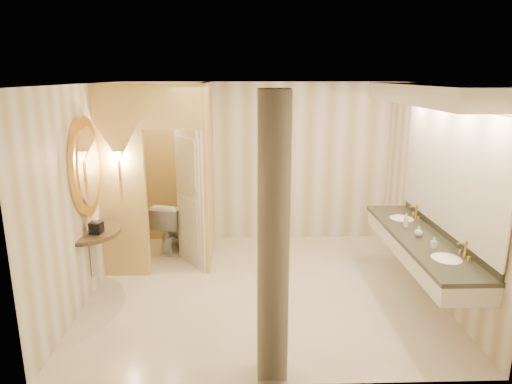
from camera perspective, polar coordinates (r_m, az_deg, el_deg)
floor at (r=6.33m, az=0.81°, el=-11.90°), size 4.50×4.50×0.00m
ceiling at (r=5.67m, az=0.90°, el=13.36°), size 4.50×4.50×0.00m
wall_back at (r=7.80m, az=0.19°, el=3.68°), size 4.50×0.02×2.70m
wall_front at (r=3.95m, az=2.16°, el=-7.20°), size 4.50×0.02×2.70m
wall_left at (r=6.18m, az=-20.49°, el=-0.13°), size 0.02×4.00×2.70m
wall_right at (r=6.36m, az=21.54°, el=0.18°), size 0.02×4.00×2.70m
toilet_closet at (r=6.83m, az=-9.04°, el=2.25°), size 1.50×1.55×2.70m
wall_sconce at (r=6.41m, az=-16.83°, el=4.16°), size 0.14×0.14×0.42m
vanity at (r=5.84m, az=20.86°, el=1.86°), size 0.75×2.84×2.09m
console_shelf at (r=6.12m, az=-20.29°, el=-0.32°), size 0.97×0.97×1.93m
pillar at (r=4.14m, az=2.09°, el=-6.18°), size 0.28×0.28×2.70m
tissue_box at (r=6.08m, az=-19.34°, el=-4.21°), size 0.17×0.17×0.15m
toilet at (r=7.62m, az=-10.30°, el=-4.15°), size 0.66×0.90×0.82m
soap_bottle_a at (r=5.64m, az=21.35°, el=-5.93°), size 0.07×0.07×0.13m
soap_bottle_b at (r=5.97m, az=19.64°, el=-4.66°), size 0.13×0.13×0.13m
soap_bottle_c at (r=6.27m, az=18.26°, el=-3.38°), size 0.09×0.09×0.18m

